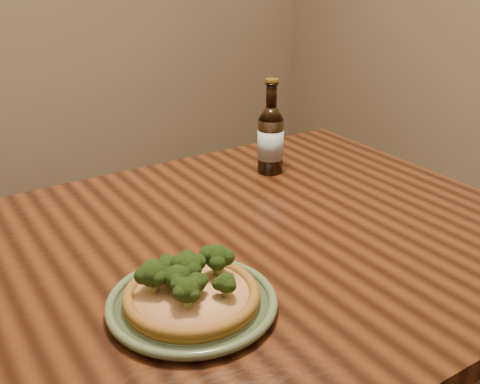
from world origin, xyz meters
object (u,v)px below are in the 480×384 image
plate (192,303)px  beer_bottle (271,139)px  table (138,319)px  pizza (191,291)px

plate → beer_bottle: beer_bottle is taller
table → beer_bottle: bearing=28.7°
plate → beer_bottle: size_ratio=1.15×
pizza → beer_bottle: bearing=42.3°
table → beer_bottle: size_ratio=7.05×
table → plate: (0.03, -0.14, 0.10)m
plate → beer_bottle: (0.43, 0.39, 0.07)m
pizza → beer_bottle: 0.58m
table → beer_bottle: beer_bottle is taller
table → beer_bottle: (0.46, 0.25, 0.18)m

